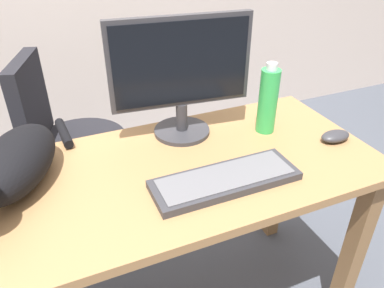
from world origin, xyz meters
The scene contains 7 objects.
desk centered at (0.00, 0.00, 0.62)m, with size 1.66×0.62×0.73m.
office_chair centered at (-0.09, 0.74, 0.37)m, with size 0.50×0.48×0.89m.
monitor centered at (0.27, 0.20, 0.96)m, with size 0.48×0.20×0.41m.
keyboard centered at (0.28, -0.13, 0.74)m, with size 0.44×0.15×0.03m.
cat centered at (-0.28, 0.09, 0.81)m, with size 0.32×0.56×0.20m.
computer_mouse centered at (0.74, -0.07, 0.75)m, with size 0.11×0.06×0.04m, color #333338.
water_bottle centered at (0.56, 0.09, 0.85)m, with size 0.07×0.07×0.26m.
Camera 1 is at (-0.16, -0.90, 1.41)m, focal length 34.95 mm.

